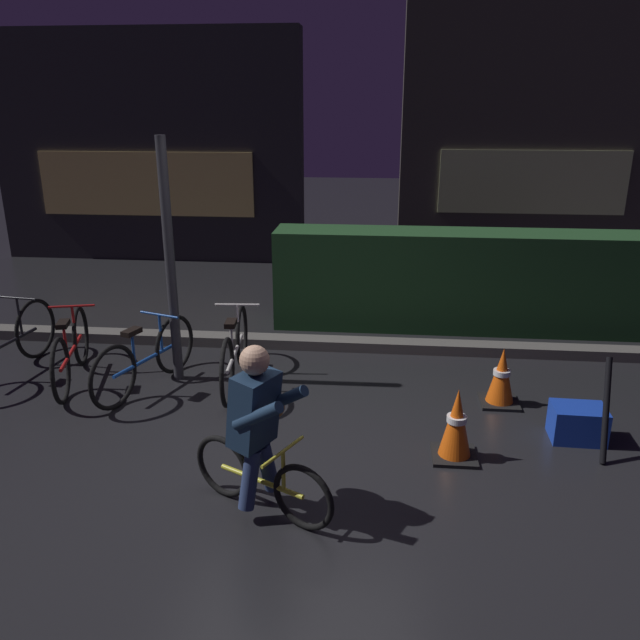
{
  "coord_description": "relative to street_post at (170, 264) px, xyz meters",
  "views": [
    {
      "loc": [
        0.72,
        -4.69,
        2.73
      ],
      "look_at": [
        0.2,
        0.6,
        0.9
      ],
      "focal_mm": 35.54,
      "sensor_mm": 36.0,
      "label": 1
    }
  ],
  "objects": [
    {
      "name": "hedge_row",
      "position": [
        3.14,
        1.9,
        -0.61
      ],
      "size": [
        4.8,
        0.7,
        1.24
      ],
      "primitive_type": "cube",
      "color": "#214723",
      "rests_on": "ground"
    },
    {
      "name": "closed_umbrella",
      "position": [
        3.89,
        -1.15,
        -0.82
      ],
      "size": [
        0.09,
        0.35,
        0.81
      ],
      "primitive_type": "cylinder",
      "rotation": [
        0.0,
        0.36,
        1.46
      ],
      "color": "black",
      "rests_on": "ground"
    },
    {
      "name": "ground_plane",
      "position": [
        1.34,
        -1.2,
        -1.22
      ],
      "size": [
        40.0,
        40.0,
        0.0
      ],
      "primitive_type": "plane",
      "color": "black"
    },
    {
      "name": "storefront_right",
      "position": [
        4.68,
        6.0,
        0.96
      ],
      "size": [
        4.64,
        0.54,
        4.39
      ],
      "color": "#383330",
      "rests_on": "ground"
    },
    {
      "name": "sidewalk_curb",
      "position": [
        1.34,
        1.0,
        -1.16
      ],
      "size": [
        12.0,
        0.24,
        0.12
      ],
      "primitive_type": "cube",
      "color": "#56544F",
      "rests_on": "ground"
    },
    {
      "name": "storefront_left",
      "position": [
        -2.08,
        5.3,
        0.73
      ],
      "size": [
        5.46,
        0.54,
        3.93
      ],
      "color": "#262328",
      "rests_on": "ground"
    },
    {
      "name": "parked_bike_left_mid",
      "position": [
        -1.05,
        -0.18,
        -0.89
      ],
      "size": [
        0.52,
        1.57,
        0.74
      ],
      "rotation": [
        0.0,
        0.0,
        1.83
      ],
      "color": "black",
      "rests_on": "ground"
    },
    {
      "name": "parked_bike_leftmost",
      "position": [
        -1.82,
        -0.08,
        -0.87
      ],
      "size": [
        0.46,
        1.67,
        0.77
      ],
      "rotation": [
        0.0,
        0.0,
        1.44
      ],
      "color": "black",
      "rests_on": "ground"
    },
    {
      "name": "street_post",
      "position": [
        0.0,
        0.0,
        0.0
      ],
      "size": [
        0.1,
        0.1,
        2.45
      ],
      "primitive_type": "cylinder",
      "color": "#2D2D33",
      "rests_on": "ground"
    },
    {
      "name": "traffic_cone_near",
      "position": [
        2.71,
        -1.3,
        -0.93
      ],
      "size": [
        0.36,
        0.36,
        0.61
      ],
      "color": "black",
      "rests_on": "ground"
    },
    {
      "name": "cyclist",
      "position": [
        1.27,
        -2.12,
        -0.6
      ],
      "size": [
        1.08,
        0.67,
        1.25
      ],
      "rotation": [
        0.0,
        0.0,
        -0.48
      ],
      "color": "black",
      "rests_on": "ground"
    },
    {
      "name": "parked_bike_center_right",
      "position": [
        0.62,
        -0.06,
        -0.88
      ],
      "size": [
        0.46,
        1.66,
        0.77
      ],
      "rotation": [
        0.0,
        0.0,
        1.65
      ],
      "color": "black",
      "rests_on": "ground"
    },
    {
      "name": "traffic_cone_far",
      "position": [
        3.23,
        -0.28,
        -0.95
      ],
      "size": [
        0.36,
        0.36,
        0.56
      ],
      "color": "black",
      "rests_on": "ground"
    },
    {
      "name": "blue_crate",
      "position": [
        3.77,
        -0.9,
        -1.07
      ],
      "size": [
        0.45,
        0.33,
        0.3
      ],
      "primitive_type": "cube",
      "rotation": [
        0.0,
        0.0,
        -0.03
      ],
      "color": "#193DB7",
      "rests_on": "ground"
    },
    {
      "name": "parked_bike_center_left",
      "position": [
        -0.23,
        -0.28,
        -0.9
      ],
      "size": [
        0.58,
        1.49,
        0.72
      ],
      "rotation": [
        0.0,
        0.0,
        1.24
      ],
      "color": "black",
      "rests_on": "ground"
    }
  ]
}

